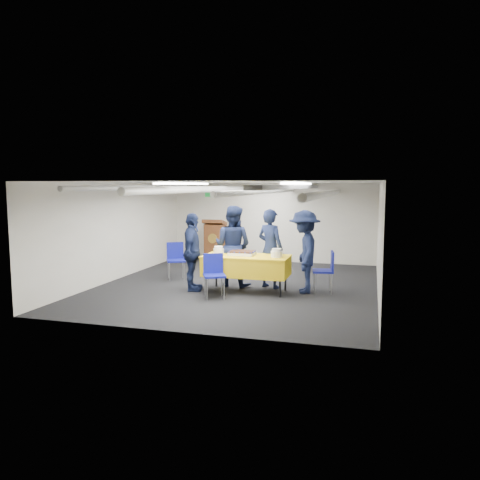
# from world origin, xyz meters

# --- Properties ---
(ground) EXTENTS (7.00, 7.00, 0.00)m
(ground) POSITION_xyz_m (0.00, 0.00, 0.00)
(ground) COLOR black
(ground) RESTS_ON ground
(room_shell) EXTENTS (6.00, 7.00, 2.30)m
(room_shell) POSITION_xyz_m (0.09, 0.41, 1.81)
(room_shell) COLOR silver
(room_shell) RESTS_ON ground
(serving_table) EXTENTS (1.79, 0.87, 0.77)m
(serving_table) POSITION_xyz_m (0.33, -0.56, 0.56)
(serving_table) COLOR black
(serving_table) RESTS_ON ground
(sheet_cake) EXTENTS (0.54, 0.42, 0.09)m
(sheet_cake) POSITION_xyz_m (0.22, -0.52, 0.82)
(sheet_cake) COLOR white
(sheet_cake) RESTS_ON serving_table
(plate_stack_left) EXTENTS (0.22, 0.22, 0.18)m
(plate_stack_left) POSITION_xyz_m (-0.27, -0.61, 0.85)
(plate_stack_left) COLOR white
(plate_stack_left) RESTS_ON serving_table
(plate_stack_right) EXTENTS (0.24, 0.24, 0.18)m
(plate_stack_right) POSITION_xyz_m (0.98, -0.61, 0.85)
(plate_stack_right) COLOR white
(plate_stack_right) RESTS_ON serving_table
(podium) EXTENTS (0.62, 0.53, 1.25)m
(podium) POSITION_xyz_m (-1.60, 3.05, 0.61)
(podium) COLOR brown
(podium) RESTS_ON ground
(chair_near) EXTENTS (0.56, 0.56, 0.87)m
(chair_near) POSITION_xyz_m (-0.18, -1.19, 0.53)
(chair_near) COLOR gray
(chair_near) RESTS_ON ground
(chair_right) EXTENTS (0.48, 0.48, 0.87)m
(chair_right) POSITION_xyz_m (1.97, -0.16, 0.53)
(chair_right) COLOR gray
(chair_right) RESTS_ON ground
(chair_left) EXTENTS (0.57, 0.57, 0.87)m
(chair_left) POSITION_xyz_m (-1.67, 0.32, 0.53)
(chair_left) COLOR gray
(chair_left) RESTS_ON ground
(sailor_a) EXTENTS (0.74, 0.64, 1.73)m
(sailor_a) POSITION_xyz_m (0.72, -0.03, 0.86)
(sailor_a) COLOR black
(sailor_a) RESTS_ON ground
(sailor_b) EXTENTS (0.98, 0.82, 1.79)m
(sailor_b) POSITION_xyz_m (-0.12, -0.08, 0.90)
(sailor_b) COLOR black
(sailor_b) RESTS_ON ground
(sailor_c) EXTENTS (0.62, 1.04, 1.66)m
(sailor_c) POSITION_xyz_m (-0.80, -0.78, 0.83)
(sailor_c) COLOR black
(sailor_c) RESTS_ON ground
(sailor_d) EXTENTS (0.84, 1.22, 1.73)m
(sailor_d) POSITION_xyz_m (1.50, -0.29, 0.86)
(sailor_d) COLOR black
(sailor_d) RESTS_ON ground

